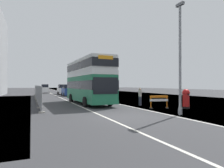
{
  "coord_description": "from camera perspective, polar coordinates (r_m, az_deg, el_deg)",
  "views": [
    {
      "loc": [
        -5.63,
        -11.95,
        2.11
      ],
      "look_at": [
        1.83,
        6.31,
        2.2
      ],
      "focal_mm": 31.86,
      "sensor_mm": 36.0,
      "label": 1
    }
  ],
  "objects": [
    {
      "name": "car_receding_far",
      "position": [
        54.22,
        -18.72,
        -1.36
      ],
      "size": [
        1.97,
        4.09,
        2.25
      ],
      "color": "silver",
      "rests_on": "ground"
    },
    {
      "name": "pedestrian_at_kerb",
      "position": [
        20.73,
        8.05,
        -3.59
      ],
      "size": [
        0.34,
        0.34,
        1.79
      ],
      "color": "#2D3342",
      "rests_on": "ground"
    },
    {
      "name": "car_receding_mid",
      "position": [
        45.71,
        -14.07,
        -1.6
      ],
      "size": [
        1.96,
        4.02,
        2.21
      ],
      "color": "silver",
      "rests_on": "ground"
    },
    {
      "name": "double_decker_bus",
      "position": [
        22.4,
        -6.85,
        0.97
      ],
      "size": [
        3.12,
        10.42,
        4.87
      ],
      "color": "#1E6B47",
      "rests_on": "ground"
    },
    {
      "name": "car_oncoming_near",
      "position": [
        38.91,
        -12.55,
        -1.85
      ],
      "size": [
        2.05,
        4.42,
        2.17
      ],
      "color": "navy",
      "rests_on": "ground"
    },
    {
      "name": "lamppost_foreground",
      "position": [
        14.87,
        18.96,
        5.96
      ],
      "size": [
        0.29,
        0.7,
        7.9
      ],
      "color": "gray",
      "rests_on": "ground"
    },
    {
      "name": "ground",
      "position": [
        13.8,
        5.2,
        -9.26
      ],
      "size": [
        140.0,
        280.0,
        0.1
      ],
      "color": "#38383A"
    },
    {
      "name": "construction_site_fence",
      "position": [
        29.35,
        -20.76,
        -2.46
      ],
      "size": [
        0.44,
        27.4,
        2.03
      ],
      "color": "#A8AAAD",
      "rests_on": "ground"
    },
    {
      "name": "roadworks_barrier",
      "position": [
        18.27,
        13.33,
        -4.55
      ],
      "size": [
        1.74,
        0.73,
        1.17
      ],
      "color": "orange",
      "rests_on": "ground"
    },
    {
      "name": "red_pillar_postbox",
      "position": [
        18.91,
        20.46,
        -3.75
      ],
      "size": [
        0.66,
        0.66,
        1.74
      ],
      "color": "black",
      "rests_on": "ground"
    }
  ]
}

